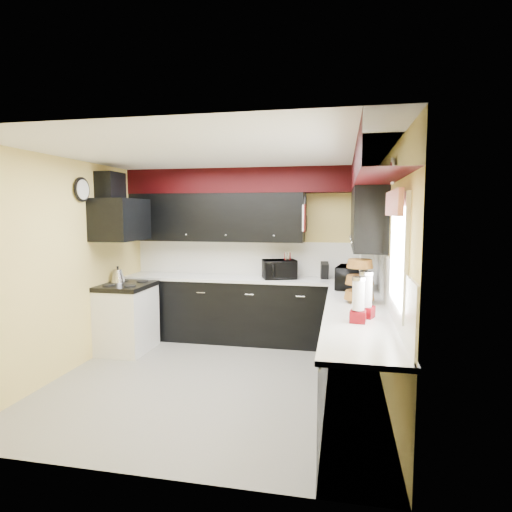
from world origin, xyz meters
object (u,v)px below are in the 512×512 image
at_px(microwave, 352,277).
at_px(kettle, 118,276).
at_px(knife_block, 325,271).
at_px(utensil_crock, 287,274).
at_px(toaster_oven, 280,269).

xyz_separation_m(microwave, kettle, (-3.14, -0.01, -0.07)).
bearing_deg(knife_block, utensil_crock, -175.63).
distance_m(microwave, kettle, 3.14).
bearing_deg(microwave, toaster_oven, 66.53).
distance_m(toaster_oven, kettle, 2.24).
distance_m(microwave, knife_block, 0.79).
xyz_separation_m(microwave, knife_block, (-0.36, 0.70, -0.02)).
bearing_deg(utensil_crock, microwave, -34.09).
relative_size(toaster_oven, kettle, 2.37).
bearing_deg(toaster_oven, knife_block, -11.27).
bearing_deg(toaster_oven, utensil_crock, -29.66).
relative_size(microwave, knife_block, 2.16).
xyz_separation_m(utensil_crock, kettle, (-2.27, -0.60, -0.01)).
distance_m(toaster_oven, microwave, 1.16).
height_order(knife_block, kettle, knife_block).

